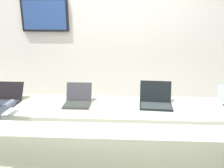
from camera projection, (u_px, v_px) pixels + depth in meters
The scene contains 7 objects.
ground at pixel (98, 163), 2.85m from camera, with size 8.00×8.00×0.04m, color beige.
back_wall at pixel (103, 51), 3.58m from camera, with size 8.00×0.11×2.41m.
workbench at pixel (96, 109), 2.64m from camera, with size 3.66×0.70×0.75m.
laptop_station_0 at pixel (5, 98), 2.73m from camera, with size 0.36×0.34×0.21m.
laptop_station_1 at pixel (78, 100), 2.67m from camera, with size 0.30×0.31×0.22m.
laptop_station_2 at pixel (156, 100), 2.63m from camera, with size 0.38×0.35×0.25m.
paper_sheet at pixel (13, 110), 2.51m from camera, with size 0.25×0.32×0.00m.
Camera 1 is at (0.31, -2.43, 1.75)m, focal length 36.77 mm.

